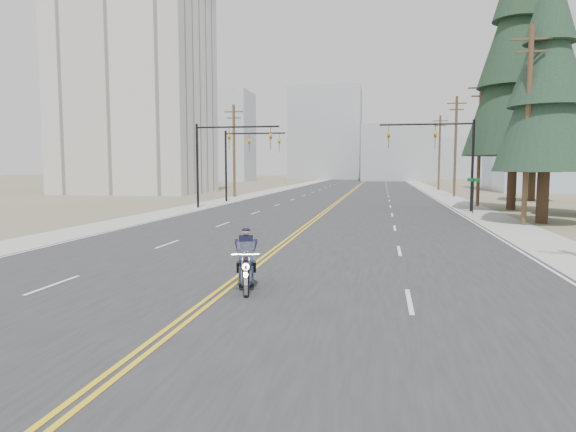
% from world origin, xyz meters
% --- Properties ---
extents(ground_plane, '(400.00, 400.00, 0.00)m').
position_xyz_m(ground_plane, '(0.00, 0.00, 0.00)').
color(ground_plane, '#776D56').
rests_on(ground_plane, ground).
extents(road, '(20.00, 200.00, 0.01)m').
position_xyz_m(road, '(0.00, 70.00, 0.01)').
color(road, '#303033').
rests_on(road, ground).
extents(sidewalk_left, '(3.00, 200.00, 0.01)m').
position_xyz_m(sidewalk_left, '(-11.50, 70.00, 0.01)').
color(sidewalk_left, '#A5A5A0').
rests_on(sidewalk_left, ground).
extents(sidewalk_right, '(3.00, 200.00, 0.01)m').
position_xyz_m(sidewalk_right, '(11.50, 70.00, 0.01)').
color(sidewalk_right, '#A5A5A0').
rests_on(sidewalk_right, ground).
extents(traffic_mast_left, '(7.10, 0.26, 7.00)m').
position_xyz_m(traffic_mast_left, '(-8.98, 32.00, 4.94)').
color(traffic_mast_left, black).
rests_on(traffic_mast_left, ground).
extents(traffic_mast_right, '(7.10, 0.26, 7.00)m').
position_xyz_m(traffic_mast_right, '(8.98, 32.00, 4.94)').
color(traffic_mast_right, black).
rests_on(traffic_mast_right, ground).
extents(traffic_mast_far, '(6.10, 0.26, 7.00)m').
position_xyz_m(traffic_mast_far, '(-9.31, 40.00, 4.87)').
color(traffic_mast_far, black).
rests_on(traffic_mast_far, ground).
extents(street_sign, '(0.90, 0.06, 2.62)m').
position_xyz_m(street_sign, '(10.80, 30.00, 1.80)').
color(street_sign, black).
rests_on(street_sign, ground).
extents(utility_pole_b, '(2.20, 0.30, 11.50)m').
position_xyz_m(utility_pole_b, '(12.50, 23.00, 5.98)').
color(utility_pole_b, brown).
rests_on(utility_pole_b, ground).
extents(utility_pole_c, '(2.20, 0.30, 11.00)m').
position_xyz_m(utility_pole_c, '(12.50, 38.00, 5.73)').
color(utility_pole_c, brown).
rests_on(utility_pole_c, ground).
extents(utility_pole_d, '(2.20, 0.30, 11.50)m').
position_xyz_m(utility_pole_d, '(12.50, 53.00, 5.98)').
color(utility_pole_d, brown).
rests_on(utility_pole_d, ground).
extents(utility_pole_e, '(2.20, 0.30, 11.00)m').
position_xyz_m(utility_pole_e, '(12.50, 70.00, 5.73)').
color(utility_pole_e, brown).
rests_on(utility_pole_e, ground).
extents(utility_pole_left, '(2.20, 0.30, 10.50)m').
position_xyz_m(utility_pole_left, '(-12.50, 48.00, 5.48)').
color(utility_pole_left, brown).
rests_on(utility_pole_left, ground).
extents(apartment_block, '(18.00, 14.00, 30.00)m').
position_xyz_m(apartment_block, '(-28.00, 55.00, 15.00)').
color(apartment_block, silver).
rests_on(apartment_block, ground).
extents(haze_bldg_a, '(14.00, 12.00, 22.00)m').
position_xyz_m(haze_bldg_a, '(-35.00, 115.00, 11.00)').
color(haze_bldg_a, '#B7BCC6').
rests_on(haze_bldg_a, ground).
extents(haze_bldg_b, '(18.00, 14.00, 14.00)m').
position_xyz_m(haze_bldg_b, '(8.00, 125.00, 7.00)').
color(haze_bldg_b, '#ADB2B7').
rests_on(haze_bldg_b, ground).
extents(haze_bldg_c, '(16.00, 12.00, 18.00)m').
position_xyz_m(haze_bldg_c, '(40.00, 110.00, 9.00)').
color(haze_bldg_c, '#B7BCC6').
rests_on(haze_bldg_c, ground).
extents(haze_bldg_d, '(20.00, 15.00, 26.00)m').
position_xyz_m(haze_bldg_d, '(-12.00, 140.00, 13.00)').
color(haze_bldg_d, '#ADB2B7').
rests_on(haze_bldg_d, ground).
extents(haze_bldg_e, '(14.00, 14.00, 12.00)m').
position_xyz_m(haze_bldg_e, '(25.00, 150.00, 6.00)').
color(haze_bldg_e, '#B7BCC6').
rests_on(haze_bldg_e, ground).
extents(haze_bldg_f, '(12.00, 12.00, 16.00)m').
position_xyz_m(haze_bldg_f, '(-50.00, 130.00, 8.00)').
color(haze_bldg_f, '#ADB2B7').
rests_on(haze_bldg_f, ground).
extents(motorcyclist, '(1.46, 2.36, 1.71)m').
position_xyz_m(motorcyclist, '(0.58, 4.59, 0.86)').
color(motorcyclist, black).
rests_on(motorcyclist, ground).
extents(conifer_near, '(5.94, 5.94, 15.74)m').
position_xyz_m(conifer_near, '(13.87, 24.31, 9.04)').
color(conifer_near, '#382619').
rests_on(conifer_near, ground).
extents(conifer_tall, '(7.81, 7.81, 21.70)m').
position_xyz_m(conifer_tall, '(14.46, 34.55, 12.46)').
color(conifer_tall, '#382619').
rests_on(conifer_tall, ground).
extents(conifer_far, '(5.44, 5.44, 14.57)m').
position_xyz_m(conifer_far, '(19.26, 46.83, 8.36)').
color(conifer_far, '#382619').
rests_on(conifer_far, ground).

